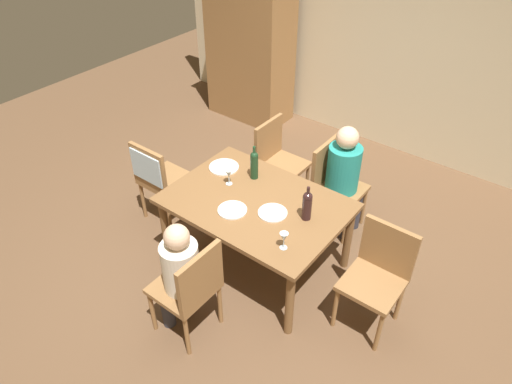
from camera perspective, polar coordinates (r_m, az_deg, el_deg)
ground_plane at (r=4.53m, az=0.00°, el=-8.34°), size 10.00×10.00×0.00m
rear_room_partition at (r=5.90m, az=17.20°, el=17.11°), size 6.40×0.12×2.70m
armoire_cabinet at (r=6.47m, az=-0.74°, el=18.07°), size 1.18×0.62×2.18m
dining_table at (r=4.09m, az=0.00°, el=-2.03°), size 1.51×1.07×0.73m
chair_near at (r=3.65m, az=-7.85°, el=-11.22°), size 0.44×0.44×0.92m
chair_far_right at (r=4.68m, az=9.34°, el=1.39°), size 0.44×0.44×0.92m
chair_left_end at (r=4.70m, az=-12.00°, el=2.15°), size 0.44×0.46×0.92m
chair_right_end at (r=3.84m, az=14.59°, el=-9.22°), size 0.44×0.44×0.92m
chair_far_left at (r=4.96m, az=2.53°, el=4.24°), size 0.44×0.44×0.92m
person_woman_host at (r=3.63m, az=-9.27°, el=-9.34°), size 0.33×0.28×1.08m
person_man_bearded at (r=4.56m, az=10.72°, el=2.20°), size 0.36×0.32×1.15m
wine_bottle_tall_green at (r=3.80m, az=6.19°, el=-1.54°), size 0.08×0.08×0.32m
wine_bottle_dark_red at (r=4.24m, az=-0.21°, el=3.39°), size 0.07×0.07×0.33m
wine_glass_near_left at (r=3.55m, az=3.39°, el=-5.51°), size 0.07×0.07×0.15m
wine_glass_centre at (r=4.19m, az=-3.31°, el=2.17°), size 0.07×0.07×0.15m
dinner_plate_host at (r=3.95m, az=-2.87°, el=-2.19°), size 0.25×0.25×0.01m
dinner_plate_guest_left at (r=3.92m, az=2.02°, el=-2.52°), size 0.25×0.25×0.01m
dinner_plate_guest_right at (r=4.45m, az=-3.90°, el=3.02°), size 0.28×0.28×0.01m
handbag at (r=5.02m, az=6.46°, el=-1.50°), size 0.17×0.30×0.22m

